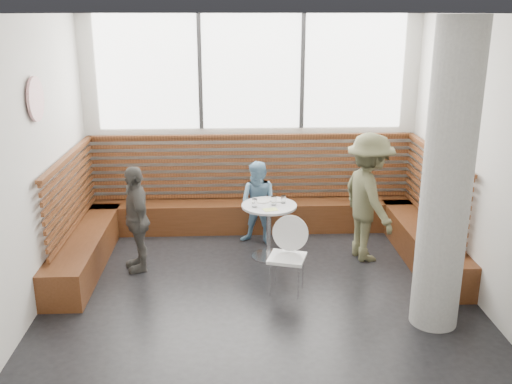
{
  "coord_description": "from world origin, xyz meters",
  "views": [
    {
      "loc": [
        -0.32,
        -5.99,
        3.21
      ],
      "look_at": [
        0.0,
        1.0,
        1.0
      ],
      "focal_mm": 40.0,
      "sensor_mm": 36.0,
      "label": 1
    }
  ],
  "objects_px": {
    "concrete_column": "(447,180)",
    "cafe_chair": "(287,249)",
    "child_left": "(136,219)",
    "cafe_table": "(269,220)",
    "child_back": "(260,204)",
    "adult_man": "(369,197)"
  },
  "relations": [
    {
      "from": "cafe_chair",
      "to": "child_left",
      "type": "relative_size",
      "value": 0.66
    },
    {
      "from": "child_back",
      "to": "child_left",
      "type": "xyz_separation_m",
      "value": [
        -1.62,
        -0.77,
        0.08
      ]
    },
    {
      "from": "child_left",
      "to": "cafe_chair",
      "type": "bearing_deg",
      "value": 51.54
    },
    {
      "from": "cafe_chair",
      "to": "child_left",
      "type": "bearing_deg",
      "value": 176.81
    },
    {
      "from": "cafe_table",
      "to": "child_left",
      "type": "xyz_separation_m",
      "value": [
        -1.72,
        -0.28,
        0.15
      ]
    },
    {
      "from": "adult_man",
      "to": "child_back",
      "type": "bearing_deg",
      "value": 54.82
    },
    {
      "from": "cafe_table",
      "to": "cafe_chair",
      "type": "relative_size",
      "value": 0.84
    },
    {
      "from": "adult_man",
      "to": "concrete_column",
      "type": "bearing_deg",
      "value": 178.09
    },
    {
      "from": "concrete_column",
      "to": "cafe_chair",
      "type": "xyz_separation_m",
      "value": [
        -1.52,
        0.82,
        -1.07
      ]
    },
    {
      "from": "concrete_column",
      "to": "child_back",
      "type": "height_order",
      "value": "concrete_column"
    },
    {
      "from": "cafe_table",
      "to": "child_back",
      "type": "xyz_separation_m",
      "value": [
        -0.1,
        0.5,
        0.06
      ]
    },
    {
      "from": "concrete_column",
      "to": "adult_man",
      "type": "relative_size",
      "value": 1.85
    },
    {
      "from": "concrete_column",
      "to": "child_back",
      "type": "relative_size",
      "value": 2.63
    },
    {
      "from": "cafe_table",
      "to": "concrete_column",
      "type": "bearing_deg",
      "value": -46.98
    },
    {
      "from": "concrete_column",
      "to": "cafe_chair",
      "type": "distance_m",
      "value": 2.03
    },
    {
      "from": "child_left",
      "to": "concrete_column",
      "type": "bearing_deg",
      "value": 47.72
    },
    {
      "from": "cafe_table",
      "to": "child_back",
      "type": "bearing_deg",
      "value": 101.58
    },
    {
      "from": "cafe_chair",
      "to": "child_left",
      "type": "height_order",
      "value": "child_left"
    },
    {
      "from": "cafe_table",
      "to": "adult_man",
      "type": "distance_m",
      "value": 1.36
    },
    {
      "from": "child_back",
      "to": "child_left",
      "type": "height_order",
      "value": "child_left"
    },
    {
      "from": "cafe_table",
      "to": "adult_man",
      "type": "relative_size",
      "value": 0.44
    },
    {
      "from": "child_back",
      "to": "concrete_column",
      "type": "bearing_deg",
      "value": -30.37
    }
  ]
}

